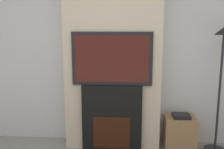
{
  "coord_description": "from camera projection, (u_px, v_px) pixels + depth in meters",
  "views": [
    {
      "loc": [
        0.23,
        -1.48,
        1.63
      ],
      "look_at": [
        0.0,
        1.7,
        1.04
      ],
      "focal_mm": 40.0,
      "sensor_mm": 36.0,
      "label": 1
    }
  ],
  "objects": [
    {
      "name": "television",
      "position": [
        112.0,
        59.0,
        3.19
      ],
      "size": [
        1.03,
        0.07,
        0.69
      ],
      "color": "black",
      "rests_on": "fireplace"
    },
    {
      "name": "floor_lamp",
      "position": [
        221.0,
        69.0,
        3.17
      ],
      "size": [
        0.29,
        0.29,
        1.65
      ],
      "color": "#262628",
      "rests_on": "ground_plane"
    },
    {
      "name": "media_stand",
      "position": [
        180.0,
        132.0,
        3.4
      ],
      "size": [
        0.41,
        0.32,
        0.51
      ],
      "color": "#997047",
      "rests_on": "ground_plane"
    },
    {
      "name": "fireplace",
      "position": [
        112.0,
        118.0,
        3.34
      ],
      "size": [
        0.79,
        0.15,
        0.91
      ],
      "color": "black",
      "rests_on": "ground_plane"
    },
    {
      "name": "wall_back",
      "position": [
        114.0,
        49.0,
        3.51
      ],
      "size": [
        6.0,
        0.06,
        2.7
      ],
      "color": "silver",
      "rests_on": "ground_plane"
    },
    {
      "name": "chimney_breast",
      "position": [
        113.0,
        50.0,
        3.33
      ],
      "size": [
        1.28,
        0.3,
        2.7
      ],
      "color": "beige",
      "rests_on": "ground_plane"
    }
  ]
}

